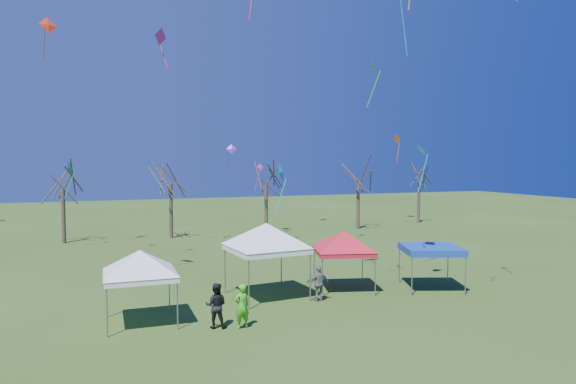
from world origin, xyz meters
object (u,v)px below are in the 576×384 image
(tent_white_west, at_px, (140,255))
(tent_blue, at_px, (431,249))
(person_dark, at_px, (216,306))
(tent_red, at_px, (344,235))
(tree_1, at_px, (62,170))
(tree_2, at_px, (170,164))
(tree_5, at_px, (419,169))
(tree_4, at_px, (358,166))
(tree_3, at_px, (266,166))
(person_grey, at_px, (319,284))
(tent_white_mid, at_px, (266,228))
(person_green, at_px, (242,306))

(tent_white_west, height_order, tent_blue, tent_white_west)
(tent_blue, xyz_separation_m, person_dark, (-11.66, -2.18, -1.14))
(tent_red, height_order, tent_blue, tent_red)
(tent_red, bearing_deg, person_dark, -154.08)
(tree_1, distance_m, tree_2, 8.42)
(tree_1, bearing_deg, tree_5, 2.35)
(tree_4, relative_size, tent_blue, 2.20)
(tree_3, xyz_separation_m, person_grey, (-4.74, -22.17, -5.25))
(tree_3, xyz_separation_m, person_dark, (-10.08, -24.23, -5.19))
(tree_3, relative_size, tree_5, 1.06)
(tent_white_west, bearing_deg, tent_white_mid, 18.43)
(tent_red, relative_size, person_grey, 2.29)
(person_green, bearing_deg, tent_white_mid, -134.24)
(tree_5, bearing_deg, tent_blue, -123.80)
(person_green, distance_m, person_dark, 1.02)
(tent_white_mid, distance_m, person_green, 5.27)
(tree_5, bearing_deg, person_grey, -132.83)
(tree_2, bearing_deg, person_green, -91.71)
(tent_white_mid, relative_size, person_green, 2.67)
(tent_white_mid, height_order, tent_red, tent_white_mid)
(tree_2, relative_size, tree_4, 1.04)
(tree_4, bearing_deg, person_green, -126.90)
(tent_red, distance_m, tent_blue, 4.57)
(tent_white_west, xyz_separation_m, tent_white_mid, (5.99, 2.00, 0.56))
(tree_1, xyz_separation_m, tent_red, (14.10, -21.25, -2.98))
(tree_5, relative_size, person_grey, 4.48)
(tree_2, xyz_separation_m, person_dark, (-1.69, -24.57, -5.40))
(tree_1, distance_m, person_green, 26.83)
(tent_red, bearing_deg, tree_4, 59.73)
(person_dark, bearing_deg, tree_5, -114.28)
(tent_red, xyz_separation_m, person_dark, (-7.38, -3.59, -1.92))
(tent_white_west, relative_size, person_green, 2.23)
(person_green, height_order, person_dark, person_dark)
(tree_5, height_order, tent_white_mid, tree_5)
(person_grey, height_order, person_green, person_green)
(tree_3, bearing_deg, tent_white_west, -119.52)
(tree_5, height_order, person_dark, tree_5)
(tent_white_mid, bearing_deg, person_grey, -37.17)
(tree_5, bearing_deg, tree_1, -177.65)
(person_green, bearing_deg, tent_red, -162.33)
(tree_4, distance_m, tree_5, 8.62)
(tree_3, distance_m, tent_red, 21.08)
(tree_2, xyz_separation_m, person_grey, (3.66, -22.50, -5.46))
(tree_2, bearing_deg, tree_5, 3.70)
(tent_blue, relative_size, person_grey, 2.16)
(tent_white_west, xyz_separation_m, person_dark, (2.71, -1.63, -1.89))
(tent_white_west, bearing_deg, tree_3, 60.48)
(tree_5, xyz_separation_m, tent_blue, (-16.11, -24.07, -3.70))
(person_dark, bearing_deg, person_grey, -136.57)
(person_grey, bearing_deg, tent_white_mid, -41.59)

